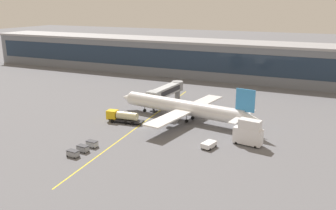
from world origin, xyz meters
TOP-DOWN VIEW (x-y plane):
  - ground_plane at (0.00, 0.00)m, footprint 700.00×700.00m
  - apron_lead_in_line at (-1.52, 2.00)m, footprint 6.32×79.80m
  - terminal_building at (-19.86, 73.65)m, footprint 212.28×21.46m
  - main_airliner at (7.82, 9.44)m, footprint 45.42×36.29m
  - jet_bridge at (-3.24, 22.01)m, footprint 4.83×19.91m
  - fuel_tanker at (-6.92, 0.16)m, footprint 10.97×3.38m
  - catering_lift at (28.90, -1.70)m, footprint 7.09×3.47m
  - pushback_tug at (21.08, -7.30)m, footprint 3.11×4.23m
  - baggage_cart_0 at (-4.42, -24.61)m, footprint 2.74×1.77m
  - baggage_cart_1 at (-4.22, -21.42)m, footprint 2.74×1.77m
  - baggage_cart_2 at (-4.01, -18.23)m, footprint 2.74×1.77m

SIDE VIEW (x-z plane):
  - ground_plane at x=0.00m, z-range 0.00..0.00m
  - apron_lead_in_line at x=-1.52m, z-range 0.00..0.01m
  - baggage_cart_0 at x=-4.42m, z-range 0.04..1.52m
  - baggage_cart_1 at x=-4.22m, z-range 0.04..1.52m
  - baggage_cart_2 at x=-4.01m, z-range 0.04..1.52m
  - pushback_tug at x=21.08m, z-range 0.15..1.55m
  - fuel_tanker at x=-6.92m, z-range 0.12..3.37m
  - catering_lift at x=28.90m, z-range -0.08..6.22m
  - main_airliner at x=7.82m, z-range -1.93..9.57m
  - jet_bridge at x=-3.24m, z-range 1.56..8.07m
  - terminal_building at x=-19.86m, z-range 0.02..16.25m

